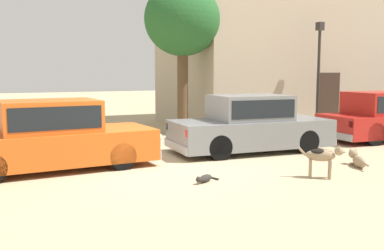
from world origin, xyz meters
The scene contains 9 objects.
ground_plane centered at (0.00, 0.00, 0.00)m, with size 80.00×80.00×0.00m, color tan.
parked_sedan_nearest centered at (-2.03, 0.96, 0.74)m, with size 4.57×1.95×1.51m.
parked_sedan_second centered at (3.05, 0.94, 0.74)m, with size 4.46×2.06×1.51m.
apartment_block centered at (10.59, 6.72, 4.54)m, with size 14.06×5.51×9.09m.
stray_dog_spotted centered at (4.19, -1.71, 0.16)m, with size 0.47×0.93×0.38m.
stray_dog_tan centered at (2.72, -2.21, 0.46)m, with size 0.76×0.65×0.68m.
stray_cat centered at (0.44, -1.52, 0.08)m, with size 0.57×0.39×0.16m.
street_lamp centered at (7.34, 3.24, 2.46)m, with size 0.22×0.22×3.84m.
acacia_tree_left centered at (2.70, 4.57, 3.79)m, with size 2.54×2.29×5.06m.
Camera 1 is at (-3.32, -8.88, 2.10)m, focal length 41.13 mm.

